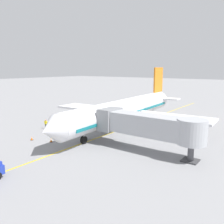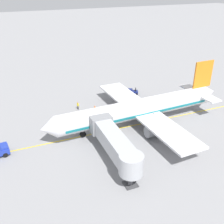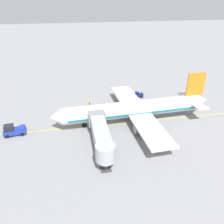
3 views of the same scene
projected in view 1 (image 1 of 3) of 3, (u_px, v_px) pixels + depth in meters
name	position (u px, v px, depth m)	size (l,w,h in m)	color
ground_plane	(120.00, 130.00, 41.56)	(400.00, 400.00, 0.00)	gray
gate_lead_in_line	(120.00, 130.00, 41.55)	(0.24, 80.00, 0.01)	gold
parked_airliner	(125.00, 110.00, 42.65)	(30.23, 37.33, 10.63)	silver
jet_bridge	(148.00, 125.00, 30.07)	(14.20, 3.50, 4.98)	#A8AAAF
baggage_tug_lead	(89.00, 111.00, 54.94)	(2.06, 2.77, 1.62)	navy
baggage_tug_trailing	(115.00, 114.00, 52.06)	(2.22, 2.77, 1.62)	silver
baggage_cart_front	(115.00, 114.00, 51.08)	(1.37, 2.92, 1.58)	#4C4C51
baggage_cart_second_in_train	(121.00, 111.00, 53.95)	(1.37, 2.92, 1.58)	#4C4C51
baggage_cart_third_in_train	(127.00, 110.00, 55.40)	(1.37, 2.92, 1.58)	#4C4C51
ground_crew_wing_walker	(46.00, 124.00, 41.85)	(0.73, 0.31, 1.69)	#232328
ground_crew_loader	(94.00, 124.00, 41.69)	(0.73, 0.31, 1.69)	#232328
ground_crew_marshaller	(70.00, 123.00, 42.35)	(0.73, 0.28, 1.69)	#232328
safety_cone_nose_left	(51.00, 140.00, 34.54)	(0.36, 0.36, 0.59)	black
safety_cone_nose_right	(32.00, 138.00, 35.48)	(0.36, 0.36, 0.59)	black
safety_cone_wing_tip	(63.00, 130.00, 40.10)	(0.36, 0.36, 0.59)	black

